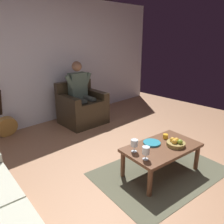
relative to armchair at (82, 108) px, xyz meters
The scene contains 12 objects.
ground_plane 2.30m from the armchair, 80.41° to the left, with size 6.83×6.83×0.00m, color #A27353.
wall_back 1.19m from the armchair, 58.01° to the right, with size 6.09×0.06×2.55m, color silver.
rug 2.28m from the armchair, 80.73° to the left, with size 1.72×1.19×0.01m, color #51513D.
armchair is the anchor object (origin of this frame).
person_seated 0.37m from the armchair, 91.84° to the right, with size 0.64×0.55×1.29m.
coffee_table 2.26m from the armchair, 80.73° to the left, with size 1.09×0.71×0.40m.
guitar 1.49m from the armchair, 15.88° to the right, with size 0.39×0.34×1.01m.
wine_glass_near 2.20m from the armchair, 70.42° to the left, with size 0.09×0.09×0.16m.
wine_glass_far 2.42m from the armchair, 71.13° to the left, with size 0.09×0.09×0.16m.
fruit_bowl 2.36m from the armchair, 84.59° to the left, with size 0.24×0.24×0.11m.
decorative_dish 2.13m from the armchair, 79.19° to the left, with size 0.23×0.23×0.02m, color teal.
candle_jar 2.13m from the armchair, 86.64° to the left, with size 0.07×0.07×0.06m, color gold.
Camera 1 is at (2.29, 1.41, 1.78)m, focal length 35.76 mm.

